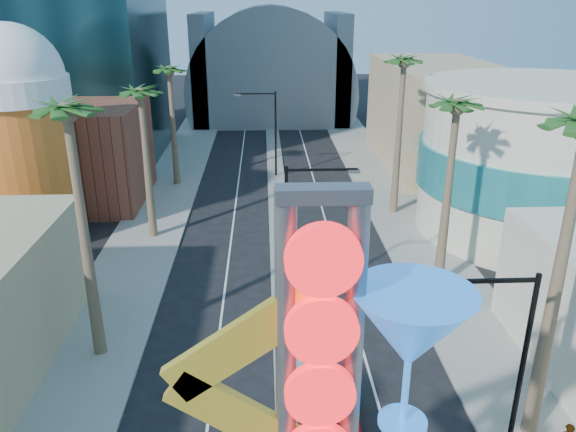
{
  "coord_description": "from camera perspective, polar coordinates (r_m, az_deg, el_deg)",
  "views": [
    {
      "loc": [
        -1.09,
        -6.86,
        15.81
      ],
      "look_at": [
        0.17,
        21.85,
        4.62
      ],
      "focal_mm": 35.0,
      "sensor_mm": 36.0,
      "label": 1
    }
  ],
  "objects": [
    {
      "name": "streetlight_1",
      "position": [
        52.02,
        -1.88,
        9.14
      ],
      "size": [
        3.79,
        0.25,
        8.0
      ],
      "color": "black",
      "rests_on": "ground"
    },
    {
      "name": "palm_1",
      "position": [
        24.7,
        -21.36,
        8.19
      ],
      "size": [
        2.4,
        2.4,
        12.7
      ],
      "color": "brown",
      "rests_on": "ground"
    },
    {
      "name": "beer_mug",
      "position": [
        40.93,
        -25.59,
        7.99
      ],
      "size": [
        7.0,
        7.0,
        14.5
      ],
      "color": "#D0621B",
      "rests_on": "ground"
    },
    {
      "name": "filler_east",
      "position": [
        58.47,
        14.76,
        9.94
      ],
      "size": [
        10.0,
        20.0,
        10.0
      ],
      "primitive_type": "cube",
      "color": "tan",
      "rests_on": "ground"
    },
    {
      "name": "palm_7",
      "position": [
        42.38,
        11.64,
        14.11
      ],
      "size": [
        2.4,
        2.4,
        12.7
      ],
      "color": "brown",
      "rests_on": "ground"
    },
    {
      "name": "red_pickup",
      "position": [
        22.51,
        4.25,
        -20.72
      ],
      "size": [
        2.92,
        5.68,
        1.53
      ],
      "primitive_type": "imported",
      "rotation": [
        0.0,
        0.0,
        -0.07
      ],
      "color": "maroon",
      "rests_on": "ground"
    },
    {
      "name": "palm_3",
      "position": [
        49.9,
        -11.94,
        13.55
      ],
      "size": [
        2.4,
        2.4,
        11.2
      ],
      "color": "brown",
      "rests_on": "ground"
    },
    {
      "name": "neon_sign",
      "position": [
        13.13,
        6.83,
        -19.28
      ],
      "size": [
        6.53,
        2.6,
        12.55
      ],
      "color": "gray",
      "rests_on": "ground"
    },
    {
      "name": "streetlight_0",
      "position": [
        29.04,
        0.91,
        -0.83
      ],
      "size": [
        3.79,
        0.25,
        8.0
      ],
      "color": "black",
      "rests_on": "ground"
    },
    {
      "name": "sidewalk_west",
      "position": [
        45.5,
        -13.0,
        0.48
      ],
      "size": [
        5.0,
        100.0,
        0.15
      ],
      "primitive_type": "cube",
      "color": "gray",
      "rests_on": "ground"
    },
    {
      "name": "canopy",
      "position": [
        79.7,
        -1.74,
        12.98
      ],
      "size": [
        22.0,
        16.0,
        22.0
      ],
      "color": "slate",
      "rests_on": "ground"
    },
    {
      "name": "palm_2",
      "position": [
        38.22,
        -14.69,
        11.07
      ],
      "size": [
        2.4,
        2.4,
        11.2
      ],
      "color": "brown",
      "rests_on": "ground"
    },
    {
      "name": "sidewalk_east",
      "position": [
        45.95,
        10.98,
        0.85
      ],
      "size": [
        5.0,
        100.0,
        0.15
      ],
      "primitive_type": "cube",
      "color": "gray",
      "rests_on": "ground"
    },
    {
      "name": "palm_6",
      "position": [
        31.13,
        16.69,
        9.51
      ],
      "size": [
        2.4,
        2.4,
        11.7
      ],
      "color": "brown",
      "rests_on": "ground"
    },
    {
      "name": "streetlight_2",
      "position": [
        20.06,
        21.53,
        -13.61
      ],
      "size": [
        3.45,
        0.25,
        8.0
      ],
      "color": "black",
      "rests_on": "ground"
    },
    {
      "name": "turquoise_building",
      "position": [
        42.83,
        24.16,
        5.12
      ],
      "size": [
        16.6,
        16.6,
        10.6
      ],
      "color": "beige",
      "rests_on": "ground"
    },
    {
      "name": "brick_filler_west",
      "position": [
        48.72,
        -20.36,
        5.92
      ],
      "size": [
        10.0,
        10.0,
        8.0
      ],
      "primitive_type": "cube",
      "color": "brown",
      "rests_on": "ground"
    },
    {
      "name": "median",
      "position": [
        47.55,
        -1.05,
        1.95
      ],
      "size": [
        1.6,
        84.0,
        0.15
      ],
      "primitive_type": "cube",
      "color": "gray",
      "rests_on": "ground"
    }
  ]
}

